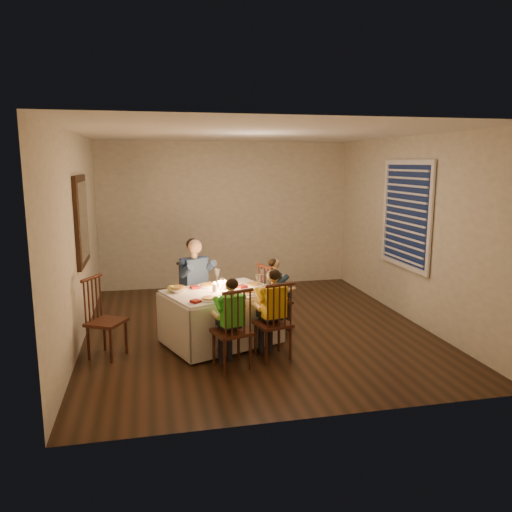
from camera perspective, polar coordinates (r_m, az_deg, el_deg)
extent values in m
plane|color=black|center=(6.90, -0.03, -8.23)|extent=(5.00, 5.00, 0.00)
cube|color=beige|center=(6.51, -19.80, 1.78)|extent=(0.02, 5.00, 2.60)
cube|color=beige|center=(7.40, 17.29, 2.93)|extent=(0.02, 5.00, 2.60)
cube|color=beige|center=(9.03, -3.39, 4.71)|extent=(4.50, 0.02, 2.60)
plane|color=white|center=(6.54, -0.03, 13.88)|extent=(5.00, 5.00, 0.00)
cube|color=silver|center=(6.17, -4.09, -4.18)|extent=(1.50, 1.30, 0.04)
cube|color=silver|center=(6.64, -6.02, -5.97)|extent=(1.22, 0.49, 0.62)
cube|color=silver|center=(5.88, -1.82, -8.15)|extent=(1.22, 0.49, 0.62)
cube|color=silver|center=(6.58, 0.85, -6.08)|extent=(0.36, 0.89, 0.62)
cube|color=silver|center=(5.98, -9.46, -7.95)|extent=(0.36, 0.89, 0.62)
cylinder|color=white|center=(6.39, -5.56, -3.40)|extent=(0.34, 0.34, 0.02)
cylinder|color=white|center=(5.76, -5.30, -4.95)|extent=(0.34, 0.34, 0.02)
cylinder|color=white|center=(6.04, -0.83, -4.16)|extent=(0.34, 0.34, 0.02)
cylinder|color=white|center=(6.39, -0.24, -3.33)|extent=(0.34, 0.34, 0.02)
cylinder|color=white|center=(6.11, -4.75, -3.64)|extent=(0.06, 0.06, 0.10)
cylinder|color=white|center=(6.18, -3.55, -3.46)|extent=(0.06, 0.06, 0.10)
sphere|color=yellow|center=(6.16, -9.69, -3.70)|extent=(0.09, 0.09, 0.09)
sphere|color=orange|center=(6.28, -2.79, -3.32)|extent=(0.08, 0.08, 0.08)
imported|color=white|center=(6.16, -8.94, -3.83)|extent=(0.31, 0.31, 0.06)
cube|color=black|center=(6.77, -19.33, 3.85)|extent=(0.05, 0.95, 1.15)
cube|color=white|center=(6.77, -19.10, 3.86)|extent=(0.01, 0.78, 0.98)
cube|color=black|center=(7.45, 16.86, 4.56)|extent=(0.01, 1.20, 1.40)
cube|color=white|center=(7.44, 16.76, 4.56)|extent=(0.03, 1.34, 1.54)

